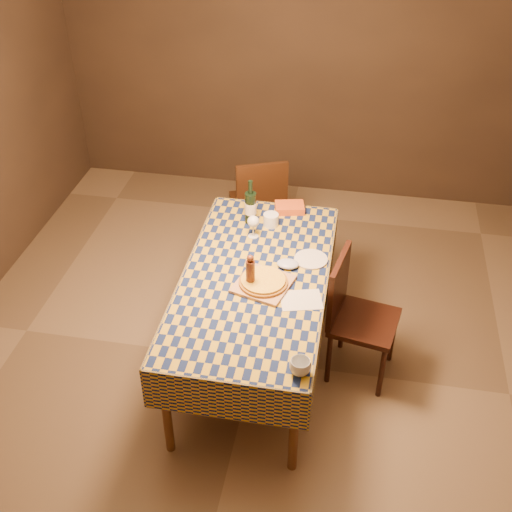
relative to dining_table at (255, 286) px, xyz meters
name	(u,v)px	position (x,y,z in m)	size (l,w,h in m)	color
room	(254,200)	(0.00, 0.00, 0.66)	(5.00, 5.10, 2.70)	brown
dining_table	(255,286)	(0.00, 0.00, 0.00)	(0.94, 1.84, 0.77)	brown
cutting_board	(263,284)	(0.07, -0.08, 0.09)	(0.33, 0.33, 0.02)	#B17D53
pizza	(263,281)	(0.07, -0.08, 0.11)	(0.37, 0.37, 0.03)	#8A5617
pepper_mill	(250,272)	(-0.01, -0.10, 0.19)	(0.06, 0.06, 0.24)	#522413
bowl	(259,283)	(0.04, -0.09, 0.10)	(0.16, 0.16, 0.05)	#5F474F
wine_glass	(253,222)	(-0.09, 0.45, 0.20)	(0.09, 0.09, 0.17)	silver
wine_bottle	(251,207)	(-0.14, 0.63, 0.20)	(0.09, 0.09, 0.34)	black
deli_tub	(271,220)	(0.01, 0.61, 0.12)	(0.11, 0.11, 0.09)	silver
takeout_container	(290,208)	(0.11, 0.83, 0.10)	(0.21, 0.15, 0.05)	#BF4B19
white_plate	(311,259)	(0.34, 0.24, 0.08)	(0.22, 0.22, 0.01)	silver
tumbler	(300,367)	(0.39, -0.78, 0.12)	(0.12, 0.12, 0.09)	silver
flour_patch	(301,300)	(0.32, -0.18, 0.08)	(0.25, 0.19, 0.00)	silver
flour_bag	(288,264)	(0.20, 0.15, 0.10)	(0.15, 0.11, 0.04)	#A8B6D8
chair_far	(259,201)	(-0.20, 1.32, -0.17)	(0.55, 0.55, 0.93)	black
chair_right	(353,311)	(0.65, 0.06, -0.17)	(0.50, 0.49, 0.93)	black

